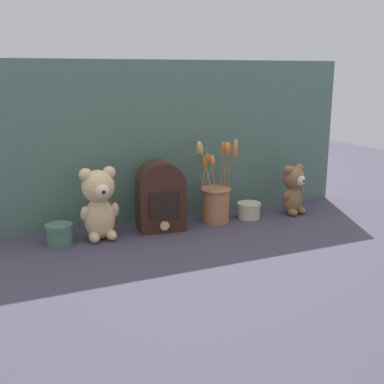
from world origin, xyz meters
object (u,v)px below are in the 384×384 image
at_px(vintage_radio, 161,196).
at_px(flower_vase, 216,198).
at_px(teddy_bear_medium, 293,188).
at_px(decorative_tin_tall, 249,210).
at_px(teddy_bear_large, 99,202).
at_px(decorative_tin_short, 59,234).

bearing_deg(vintage_radio, flower_vase, 0.69).
xyz_separation_m(teddy_bear_medium, decorative_tin_tall, (-0.19, 0.02, -0.07)).
relative_size(teddy_bear_large, decorative_tin_tall, 2.70).
relative_size(decorative_tin_tall, decorative_tin_short, 1.04).
xyz_separation_m(teddy_bear_large, decorative_tin_short, (-0.14, 0.01, -0.10)).
height_order(teddy_bear_medium, flower_vase, flower_vase).
height_order(flower_vase, decorative_tin_short, flower_vase).
xyz_separation_m(flower_vase, decorative_tin_tall, (0.14, -0.01, -0.06)).
xyz_separation_m(teddy_bear_large, vintage_radio, (0.23, 0.02, -0.01)).
height_order(teddy_bear_medium, decorative_tin_short, teddy_bear_medium).
height_order(vintage_radio, decorative_tin_tall, vintage_radio).
bearing_deg(vintage_radio, decorative_tin_tall, -1.71).
bearing_deg(teddy_bear_large, decorative_tin_tall, 0.64).
distance_m(teddy_bear_large, flower_vase, 0.45).
xyz_separation_m(teddy_bear_large, decorative_tin_tall, (0.59, 0.01, -0.10)).
xyz_separation_m(teddy_bear_medium, flower_vase, (-0.33, 0.03, -0.01)).
relative_size(flower_vase, decorative_tin_tall, 3.46).
bearing_deg(decorative_tin_tall, vintage_radio, 178.29).
relative_size(teddy_bear_large, flower_vase, 0.78).
bearing_deg(decorative_tin_short, vintage_radio, 1.75).
distance_m(vintage_radio, decorative_tin_short, 0.38).
relative_size(teddy_bear_large, vintage_radio, 1.00).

